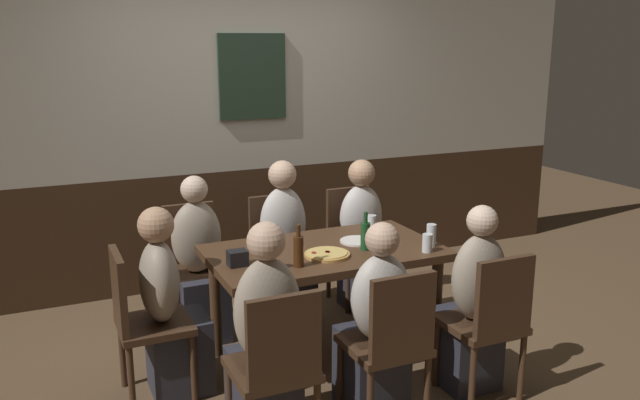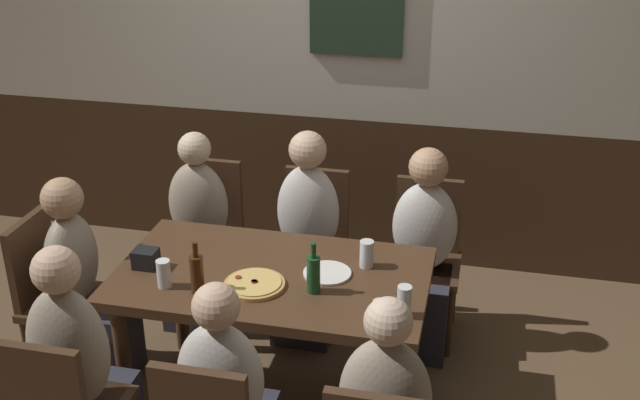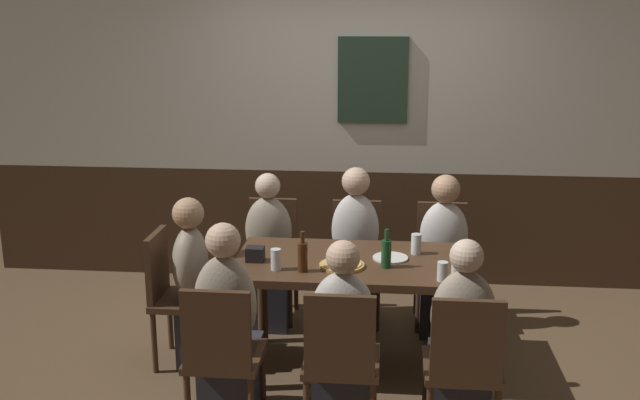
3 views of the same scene
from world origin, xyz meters
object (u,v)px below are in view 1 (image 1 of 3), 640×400
Objects in this scene: person_right_near at (471,313)px; pizza at (327,254)px; chair_left_far at (194,260)px; beer_bottle_brown at (299,250)px; plate_white_large at (357,241)px; chair_right_far at (354,238)px; beer_glass_half at (427,244)px; chair_right_near at (490,319)px; beer_bottle_green at (365,235)px; tumbler_water at (371,226)px; chair_mid_far at (278,249)px; pint_glass_stout at (431,236)px; chair_head_west at (140,316)px; person_head_west at (170,316)px; person_mid_far at (286,255)px; dining_table at (324,263)px; person_left_near at (265,350)px; chair_left_near at (277,363)px; pint_glass_pale at (271,260)px; person_mid_near at (376,334)px; chair_mid_near at (391,339)px; condiment_caddy at (237,258)px; person_left_far at (200,271)px; person_right_far at (363,246)px.

pizza is (-0.67, 0.53, 0.29)m from person_right_near.
chair_left_far is 0.79× the size of person_right_near.
plate_white_large is (0.52, 0.28, -0.09)m from beer_bottle_brown.
chair_right_far is 7.81× the size of beer_glass_half.
chair_right_near is at bearing -52.73° from chair_left_far.
chair_right_far is 3.67× the size of beer_bottle_green.
tumbler_water is 0.48m from beer_glass_half.
chair_mid_far is 1.26m from pint_glass_stout.
chair_head_west is 3.67× the size of beer_bottle_green.
chair_right_far is (1.76, 0.83, 0.00)m from chair_head_west.
pizza is (0.93, -0.13, 0.28)m from person_head_west.
person_mid_far reaches higher than plate_white_large.
person_left_near reaches higher than dining_table.
person_right_near reaches higher than chair_right_near.
chair_right_near is (0.63, -0.83, -0.15)m from dining_table.
pint_glass_pale is (0.20, 0.61, 0.30)m from chair_left_near.
pint_glass_pale is (-0.43, 0.44, 0.34)m from person_mid_near.
tumbler_water is 0.55× the size of beer_bottle_green.
chair_mid_far is at bearing 107.75° from plate_white_large.
chair_left_far is (-1.26, 1.65, 0.00)m from chair_right_near.
chair_left_far is 3.56× the size of beer_bottle_brown.
chair_right_near is 1.26m from pint_glass_pale.
condiment_caddy is (-0.58, 0.75, 0.29)m from chair_mid_near.
condiment_caddy is at bearing -122.80° from chair_mid_far.
person_mid_near is (0.00, 0.16, -0.04)m from chair_mid_near.
person_head_west is at bearing -152.62° from chair_right_far.
person_left_near is 0.58m from pint_glass_pale.
chair_right_near is 0.79× the size of person_right_near.
chair_mid_near is at bearing -54.75° from pint_glass_pale.
tumbler_water is at bearing 63.27° from person_mid_near.
person_left_far is 1.03m from pizza.
condiment_caddy is (0.05, -0.74, 0.32)m from person_left_far.
person_head_west is (-0.97, -0.67, -0.03)m from person_mid_far.
chair_left_near is 0.78× the size of person_left_far.
person_head_west is 9.89× the size of beer_glass_half.
condiment_caddy is at bearing -166.89° from tumbler_water.
person_head_west is (-0.97, 0.66, 0.01)m from person_mid_near.
beer_bottle_green is (0.22, -0.94, 0.34)m from chair_mid_far.
beer_bottle_green is at bearing 39.86° from chair_left_near.
dining_table is 0.84m from chair_mid_far.
person_mid_near reaches higher than chair_right_near.
person_left_near is 0.63m from person_mid_near.
chair_mid_far is 0.65m from person_left_far.
tumbler_water is at bearing 32.21° from pizza.
person_right_far is at bearing -90.00° from chair_right_far.
beer_bottle_brown is (0.36, -1.06, 0.34)m from chair_left_far.
tumbler_water is at bearing -51.06° from person_mid_far.
chair_right_near is at bearing -66.50° from plate_white_large.
dining_table is 1.31× the size of person_mid_near.
person_left_near reaches higher than person_right_far.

